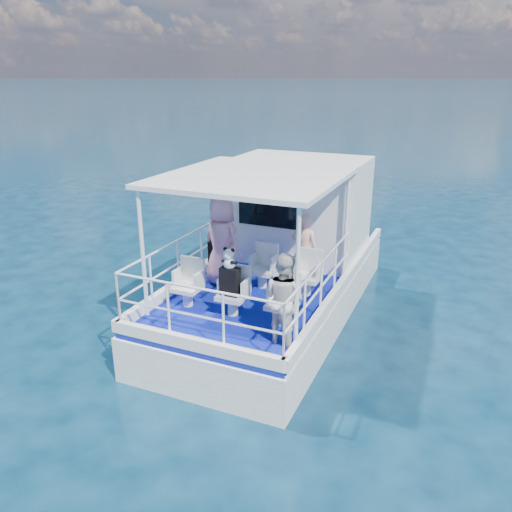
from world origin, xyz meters
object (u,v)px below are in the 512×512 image
(backpack_center, at_px, (230,281))
(panda, at_px, (229,258))
(passenger_stbd_aft, at_px, (284,299))
(passenger_port_fwd, at_px, (222,241))

(backpack_center, xyz_separation_m, panda, (0.01, -0.03, 0.43))
(passenger_stbd_aft, bearing_deg, passenger_port_fwd, -20.20)
(passenger_stbd_aft, relative_size, panda, 3.98)
(passenger_port_fwd, height_order, backpack_center, passenger_port_fwd)
(backpack_center, height_order, panda, panda)
(backpack_center, bearing_deg, panda, -76.67)
(passenger_port_fwd, height_order, passenger_stbd_aft, passenger_port_fwd)
(panda, bearing_deg, backpack_center, 103.33)
(backpack_center, relative_size, panda, 1.35)
(passenger_stbd_aft, xyz_separation_m, panda, (-1.15, 0.45, 0.33))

